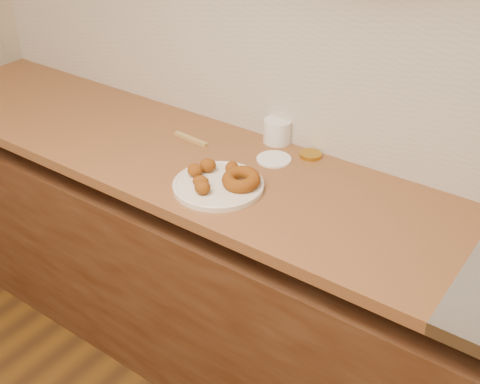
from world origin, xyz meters
name	(u,v)px	position (x,y,z in m)	size (l,w,h in m)	color
wall_back	(369,32)	(0.00, 2.00, 1.35)	(4.00, 0.02, 2.70)	#BDAD92
base_cabinet	(300,319)	(0.00, 1.69, 0.39)	(3.60, 0.60, 0.77)	brown
butcher_block	(156,148)	(-0.65, 1.69, 0.88)	(2.30, 0.62, 0.04)	brown
backsplash	(362,79)	(0.00, 1.99, 1.20)	(3.60, 0.02, 0.60)	#B8B4A7
donut_plate	(218,185)	(-0.27, 1.58, 0.91)	(0.29, 0.29, 0.02)	silver
ring_donut	(241,179)	(-0.21, 1.61, 0.94)	(0.12, 0.12, 0.04)	brown
fried_dough_chunks	(207,174)	(-0.31, 1.58, 0.94)	(0.16, 0.21, 0.05)	brown
plastic_tub	(277,131)	(-0.29, 1.96, 0.94)	(0.10, 0.10, 0.09)	white
tub_lid	(274,159)	(-0.23, 1.83, 0.90)	(0.12, 0.12, 0.01)	white
brass_jar_lid	(311,155)	(-0.14, 1.93, 0.91)	(0.08, 0.08, 0.01)	gold
wooden_utensil	(191,139)	(-0.56, 1.78, 0.91)	(0.15, 0.02, 0.01)	#AC8B4A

